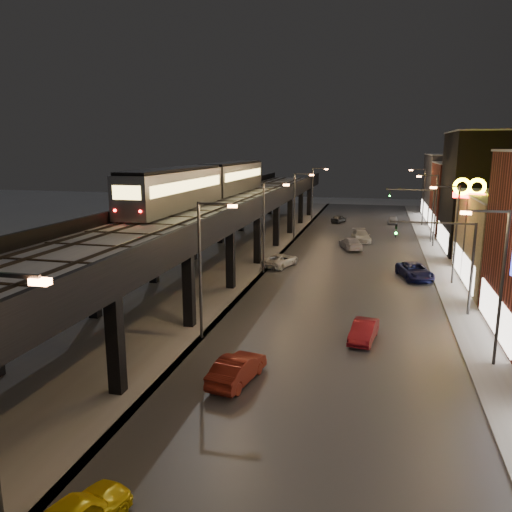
# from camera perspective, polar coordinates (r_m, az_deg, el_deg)

# --- Properties ---
(ground) EXTENTS (220.00, 220.00, 0.00)m
(ground) POSITION_cam_1_polar(r_m,az_deg,el_deg) (22.63, -16.54, -21.11)
(ground) COLOR silver
(road_surface) EXTENTS (17.00, 120.00, 0.06)m
(road_surface) POSITION_cam_1_polar(r_m,az_deg,el_deg) (52.58, 10.60, -1.38)
(road_surface) COLOR #46474D
(road_surface) RESTS_ON ground
(sidewalk_right) EXTENTS (4.00, 120.00, 0.14)m
(sidewalk_right) POSITION_cam_1_polar(r_m,az_deg,el_deg) (53.01, 21.45, -1.88)
(sidewalk_right) COLOR #9FA1A8
(sidewalk_right) RESTS_ON ground
(under_viaduct_pavement) EXTENTS (11.00, 120.00, 0.06)m
(under_viaduct_pavement) POSITION_cam_1_polar(r_m,az_deg,el_deg) (54.94, -3.59, -0.60)
(under_viaduct_pavement) COLOR #9FA1A8
(under_viaduct_pavement) RESTS_ON ground
(elevated_viaduct) EXTENTS (9.00, 100.00, 6.30)m
(elevated_viaduct) POSITION_cam_1_polar(r_m,az_deg,el_deg) (51.00, -4.74, 4.76)
(elevated_viaduct) COLOR black
(elevated_viaduct) RESTS_ON ground
(viaduct_trackbed) EXTENTS (8.40, 100.00, 0.32)m
(viaduct_trackbed) POSITION_cam_1_polar(r_m,az_deg,el_deg) (51.03, -4.72, 5.64)
(viaduct_trackbed) COLOR #B2B7C1
(viaduct_trackbed) RESTS_ON elevated_viaduct
(viaduct_parapet_streetside) EXTENTS (0.30, 100.00, 1.10)m
(viaduct_parapet_streetside) POSITION_cam_1_polar(r_m,az_deg,el_deg) (49.79, 0.07, 6.05)
(viaduct_parapet_streetside) COLOR black
(viaduct_parapet_streetside) RESTS_ON elevated_viaduct
(viaduct_parapet_far) EXTENTS (0.30, 100.00, 1.10)m
(viaduct_parapet_far) POSITION_cam_1_polar(r_m,az_deg,el_deg) (52.54, -9.23, 6.22)
(viaduct_parapet_far) COLOR black
(viaduct_parapet_far) RESTS_ON elevated_viaduct
(building_d) EXTENTS (12.20, 13.20, 14.16)m
(building_d) POSITION_cam_1_polar(r_m,az_deg,el_deg) (65.75, 26.16, 6.52)
(building_d) COLOR black
(building_d) RESTS_ON ground
(building_e) EXTENTS (12.20, 12.20, 10.16)m
(building_e) POSITION_cam_1_polar(r_m,az_deg,el_deg) (79.61, 23.96, 6.07)
(building_e) COLOR maroon
(building_e) RESTS_ON ground
(building_f) EXTENTS (12.20, 16.20, 11.16)m
(building_f) POSITION_cam_1_polar(r_m,az_deg,el_deg) (93.34, 22.55, 7.26)
(building_f) COLOR #39383E
(building_f) RESTS_ON ground
(streetlight_left_1) EXTENTS (2.57, 0.28, 9.00)m
(streetlight_left_1) POSITION_cam_1_polar(r_m,az_deg,el_deg) (31.72, -5.98, -0.59)
(streetlight_left_1) COLOR #38383A
(streetlight_left_1) RESTS_ON ground
(streetlight_right_1) EXTENTS (2.56, 0.28, 9.00)m
(streetlight_right_1) POSITION_cam_1_polar(r_m,az_deg,el_deg) (30.62, 25.86, -2.25)
(streetlight_right_1) COLOR #38383A
(streetlight_right_1) RESTS_ON ground
(streetlight_left_2) EXTENTS (2.57, 0.28, 9.00)m
(streetlight_left_2) POSITION_cam_1_polar(r_m,az_deg,el_deg) (48.75, 1.19, 4.00)
(streetlight_left_2) COLOR #38383A
(streetlight_left_2) RESTS_ON ground
(streetlight_right_2) EXTENTS (2.56, 0.28, 9.00)m
(streetlight_right_2) POSITION_cam_1_polar(r_m,az_deg,el_deg) (48.04, 21.61, 3.01)
(streetlight_right_2) COLOR #38383A
(streetlight_right_2) RESTS_ON ground
(streetlight_left_3) EXTENTS (2.57, 0.28, 9.00)m
(streetlight_left_3) POSITION_cam_1_polar(r_m,az_deg,el_deg) (66.30, 4.64, 6.17)
(streetlight_left_3) COLOR #38383A
(streetlight_left_3) RESTS_ON ground
(streetlight_right_3) EXTENTS (2.56, 0.28, 9.00)m
(streetlight_right_3) POSITION_cam_1_polar(r_m,az_deg,el_deg) (65.77, 19.62, 5.45)
(streetlight_right_3) COLOR #38383A
(streetlight_right_3) RESTS_ON ground
(streetlight_left_4) EXTENTS (2.57, 0.28, 9.00)m
(streetlight_left_4) POSITION_cam_1_polar(r_m,az_deg,el_deg) (84.03, 6.65, 7.42)
(streetlight_left_4) COLOR #38383A
(streetlight_left_4) RESTS_ON ground
(streetlight_right_4) EXTENTS (2.56, 0.28, 9.00)m
(streetlight_right_4) POSITION_cam_1_polar(r_m,az_deg,el_deg) (83.62, 18.47, 6.85)
(streetlight_right_4) COLOR #38383A
(streetlight_right_4) RESTS_ON ground
(traffic_light_rig_a) EXTENTS (6.10, 0.34, 7.00)m
(traffic_light_rig_a) POSITION_cam_1_polar(r_m,az_deg,el_deg) (39.26, 21.89, -0.02)
(traffic_light_rig_a) COLOR #38383A
(traffic_light_rig_a) RESTS_ON ground
(traffic_light_rig_b) EXTENTS (6.10, 0.34, 7.00)m
(traffic_light_rig_b) POSITION_cam_1_polar(r_m,az_deg,el_deg) (68.74, 18.60, 5.17)
(traffic_light_rig_b) COLOR #38383A
(traffic_light_rig_b) RESTS_ON ground
(subway_train) EXTENTS (3.17, 38.16, 3.79)m
(subway_train) POSITION_cam_1_polar(r_m,az_deg,el_deg) (56.79, -5.39, 8.44)
(subway_train) COLOR gray
(subway_train) RESTS_ON viaduct_trackbed
(car_near_white) EXTENTS (2.32, 4.69, 1.48)m
(car_near_white) POSITION_cam_1_polar(r_m,az_deg,el_deg) (27.13, -2.17, -12.87)
(car_near_white) COLOR maroon
(car_near_white) RESTS_ON ground
(car_mid_silver) EXTENTS (3.63, 5.38, 1.37)m
(car_mid_silver) POSITION_cam_1_polar(r_m,az_deg,el_deg) (52.29, 2.81, -0.52)
(car_mid_silver) COLOR silver
(car_mid_silver) RESTS_ON ground
(car_mid_dark) EXTENTS (3.47, 5.36, 1.44)m
(car_mid_dark) POSITION_cam_1_polar(r_m,az_deg,el_deg) (62.14, 10.78, 1.37)
(car_mid_dark) COLOR silver
(car_mid_dark) RESTS_ON ground
(car_far_white) EXTENTS (2.60, 4.17, 1.33)m
(car_far_white) POSITION_cam_1_polar(r_m,az_deg,el_deg) (84.16, 9.42, 4.21)
(car_far_white) COLOR #33373D
(car_far_white) RESTS_ON ground
(car_onc_silver) EXTENTS (1.95, 4.13, 1.31)m
(car_onc_silver) POSITION_cam_1_polar(r_m,az_deg,el_deg) (33.24, 12.21, -8.45)
(car_onc_silver) COLOR maroon
(car_onc_silver) RESTS_ON ground
(car_onc_dark) EXTENTS (3.76, 5.77, 1.48)m
(car_onc_dark) POSITION_cam_1_polar(r_m,az_deg,el_deg) (49.67, 17.71, -1.72)
(car_onc_dark) COLOR #12164C
(car_onc_dark) RESTS_ON ground
(car_onc_white) EXTENTS (3.04, 5.46, 1.50)m
(car_onc_white) POSITION_cam_1_polar(r_m,az_deg,el_deg) (67.44, 11.93, 2.20)
(car_onc_white) COLOR silver
(car_onc_white) RESTS_ON ground
(car_onc_red) EXTENTS (1.75, 3.86, 1.29)m
(car_onc_red) POSITION_cam_1_polar(r_m,az_deg,el_deg) (84.97, 15.37, 4.00)
(car_onc_red) COLOR #969BA7
(car_onc_red) RESTS_ON ground
(sign_mcdonalds) EXTENTS (2.85, 0.73, 9.60)m
(sign_mcdonalds) POSITION_cam_1_polar(r_m,az_deg,el_deg) (49.23, 23.11, 6.04)
(sign_mcdonalds) COLOR #38383A
(sign_mcdonalds) RESTS_ON ground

